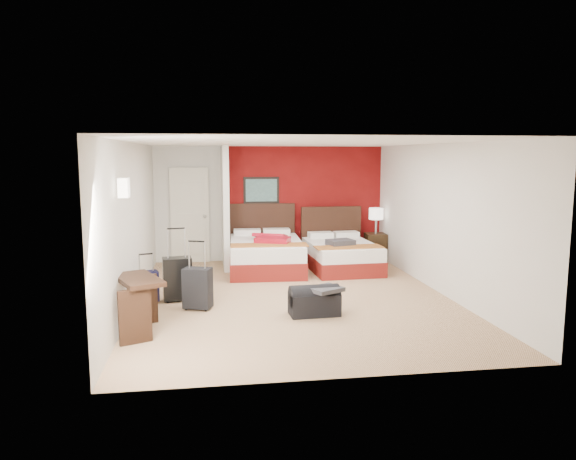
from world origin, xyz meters
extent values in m
plane|color=tan|center=(0.00, 0.00, 0.00)|extent=(6.50, 6.50, 0.00)
cube|color=silver|center=(0.00, 3.25, 1.25)|extent=(5.00, 0.04, 2.50)
cube|color=silver|center=(-2.50, 0.00, 1.25)|extent=(0.04, 6.50, 2.50)
cube|color=black|center=(-0.20, 3.19, 1.55)|extent=(0.78, 0.03, 0.58)
cube|color=white|center=(-2.38, -1.50, 1.90)|extent=(0.12, 0.20, 0.24)
cube|color=maroon|center=(0.75, 3.23, 1.25)|extent=(3.50, 0.04, 2.50)
cube|color=silver|center=(-1.00, 2.61, 1.25)|extent=(0.12, 1.20, 2.50)
cube|color=silver|center=(-1.75, 3.20, 1.02)|extent=(0.82, 0.06, 2.05)
cube|color=white|center=(-0.22, 2.10, 0.31)|extent=(1.53, 2.11, 0.61)
cube|color=silver|center=(1.31, 1.97, 0.27)|extent=(1.35, 1.88, 0.55)
cube|color=#A70E21|center=(-0.12, 2.00, 0.67)|extent=(0.92, 1.07, 0.11)
cube|color=#3D3C42|center=(1.21, 1.67, 0.61)|extent=(0.57, 0.50, 0.12)
cube|color=black|center=(2.28, 2.78, 0.30)|extent=(0.46, 0.46, 0.61)
cylinder|color=beige|center=(2.28, 2.78, 0.88)|extent=(0.41, 0.41, 0.56)
cube|color=black|center=(-1.85, 0.05, 0.34)|extent=(0.48, 0.34, 0.67)
cube|color=black|center=(-1.53, -0.47, 0.30)|extent=(0.47, 0.37, 0.60)
cube|color=black|center=(-2.32, -0.02, 0.24)|extent=(0.39, 0.30, 0.48)
cube|color=black|center=(0.15, -1.01, 0.18)|extent=(0.73, 0.42, 0.36)
cube|color=#3B3B41|center=(0.30, -1.06, 0.39)|extent=(0.57, 0.54, 0.06)
cube|color=black|center=(-2.25, -1.48, 0.37)|extent=(0.77, 1.00, 0.75)
camera|label=1|loc=(-1.32, -8.38, 2.30)|focal=33.19mm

